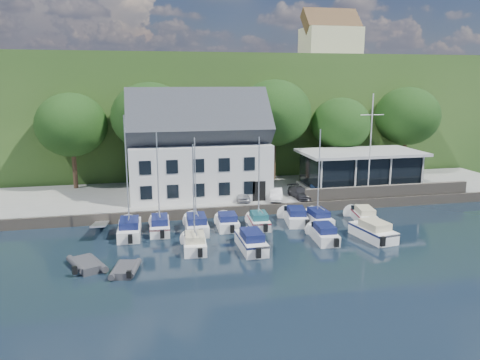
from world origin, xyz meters
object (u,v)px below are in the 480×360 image
Objects in this scene: car_dgrey at (300,192)px; boat_r1_1 at (158,183)px; boat_r1_7 at (363,214)px; dinghy_1 at (125,268)px; club_pavilion at (360,169)px; boat_r2_3 at (323,232)px; car_white at (276,194)px; boat_r1_4 at (259,180)px; flagpole at (370,146)px; boat_r1_6 at (319,178)px; harbor_building at (198,153)px; car_blue at (322,189)px; boat_r2_1 at (194,197)px; boat_r2_2 at (251,240)px; boat_r1_3 at (227,221)px; boat_r2_4 at (373,229)px; car_silver at (242,195)px; boat_r1_5 at (296,215)px; boat_r1_2 at (195,181)px; boat_r1_0 at (127,183)px.

boat_r1_1 reaches higher than car_dgrey.
boat_r1_7 is 22.64m from dinghy_1.
boat_r2_3 is at bearing -126.03° from club_pavilion.
boat_r1_4 is (-3.19, -5.33, 2.67)m from car_white.
flagpole is 1.24× the size of boat_r1_6.
harbor_building is at bearing 154.90° from car_dgrey.
boat_r2_1 is at bearing -135.45° from car_blue.
boat_r2_2 is (2.17, -14.47, -4.57)m from harbor_building.
boat_r1_1 is at bearing 163.31° from boat_r2_3.
flagpole reaches higher than boat_r1_3.
harbor_building is 16.70m from boat_r2_3.
boat_r2_4 is (-1.53, -4.73, 0.11)m from boat_r1_7.
car_silver is 11.93m from boat_r1_7.
boat_r2_4 is at bearing -82.00° from car_blue.
boat_r1_1 is at bearing -160.24° from club_pavilion.
car_dgrey is at bearing 20.99° from car_white.
dinghy_1 is at bearing -127.55° from car_silver.
boat_r1_4 is 1.36× the size of boat_r2_2.
car_white is at bearing -27.86° from harbor_building.
boat_r2_3 reaches higher than boat_r1_7.
car_silver is 0.59× the size of boat_r1_5.
boat_r1_6 is 1.41× the size of boat_r1_7.
boat_r2_4 is at bearing -15.89° from boat_r1_1.
boat_r1_1 is 3.14m from boat_r1_2.
car_silver is 0.55× the size of boat_r2_4.
boat_r2_4 reaches higher than boat_r2_2.
dinghy_1 is (-2.70, -8.48, -3.99)m from boat_r1_1.
boat_r1_7 is at bearing -0.18° from boat_r1_3.
harbor_building is at bearing 126.35° from boat_r2_3.
boat_r1_0 reaches higher than boat_r1_6.
car_blue is at bearing 47.36° from dinghy_1.
harbor_building reaches higher than boat_r1_4.
boat_r1_1 reaches higher than boat_r1_3.
boat_r1_2 is at bearing 177.65° from boat_r1_6.
boat_r1_3 is at bearing 58.99° from boat_r2_1.
boat_r1_0 is 1.46× the size of boat_r2_2.
boat_r1_2 reaches higher than boat_r1_1.
boat_r1_4 is at bearing -160.19° from flagpole.
car_white is at bearing 53.97° from dinghy_1.
boat_r1_7 is at bearing -113.57° from club_pavilion.
boat_r2_2 is (3.59, -5.43, -3.67)m from boat_r1_2.
boat_r1_5 reaches higher than dinghy_1.
boat_r1_0 reaches higher than car_dgrey.
club_pavilion is 21.23m from boat_r2_2.
boat_r1_2 is 1.56× the size of boat_r1_5.
car_silver reaches higher than boat_r2_2.
boat_r1_0 is 16.59m from boat_r2_3.
boat_r1_3 is 6.42m from boat_r1_5.
boat_r1_0 is 21.49m from boat_r1_7.
boat_r1_0 is (-10.90, -5.71, 2.96)m from car_silver.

